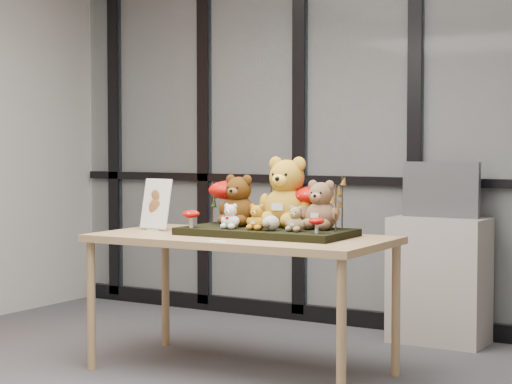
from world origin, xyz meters
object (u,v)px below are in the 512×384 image
Objects in this scene: bear_beige_small at (296,217)px; cabinet at (439,280)px; bear_small_yellow at (257,216)px; mushroom_front_left at (191,218)px; monitor at (441,190)px; plush_cream_hedgehog at (271,222)px; diorama_tray at (266,232)px; bear_brown_medium at (239,198)px; display_table at (242,247)px; mushroom_back_left at (230,200)px; sign_holder at (156,206)px; bear_tan_back at (321,202)px; mushroom_front_right at (317,225)px; mushroom_back_right at (313,205)px; bear_white_bow at (231,215)px; bear_pooh_yellow at (287,188)px.

bear_beige_small reaches higher than cabinet.
bear_small_yellow is 0.23m from bear_beige_small.
monitor is (0.96, 1.49, 0.12)m from mushroom_front_left.
mushroom_front_left is (-0.49, -0.07, 0.01)m from plush_cream_hedgehog.
bear_brown_medium is at bearing 162.88° from diorama_tray.
display_table is at bearing -54.05° from bear_brown_medium.
mushroom_front_left reaches higher than cabinet.
mushroom_back_left is 0.45m from sign_holder.
bear_beige_small is (-0.06, -0.19, -0.07)m from bear_tan_back.
bear_small_yellow is 0.41m from mushroom_front_left.
bear_small_yellow reaches higher than diorama_tray.
bear_beige_small is 0.15m from mushroom_front_right.
mushroom_back_left reaches higher than sign_holder.
mushroom_back_right is (0.34, 0.24, 0.24)m from display_table.
bear_tan_back reaches higher than mushroom_front_left.
bear_brown_medium reaches higher than bear_beige_small.
bear_white_bow is at bearing -176.51° from bear_small_yellow.
mushroom_front_right is at bearing -39.55° from bear_pooh_yellow.
bear_tan_back reaches higher than diorama_tray.
mushroom_front_right is (0.38, -0.12, 0.07)m from diorama_tray.
bear_pooh_yellow reaches higher than mushroom_front_left.
diorama_tray is 3.12× the size of sign_holder.
bear_pooh_yellow is 4.03× the size of mushroom_front_left.
bear_pooh_yellow reaches higher than plush_cream_hedgehog.
bear_pooh_yellow reaches higher than mushroom_front_right.
sign_holder is (-0.80, -0.19, -0.12)m from bear_pooh_yellow.
plush_cream_hedgehog is at bearing 2.03° from bear_white_bow.
mushroom_front_left is (-0.24, -0.05, -0.02)m from bear_white_bow.
sign_holder is 0.60× the size of monitor.
plush_cream_hedgehog is (0.25, 0.01, -0.03)m from bear_white_bow.
display_table is 0.52m from bear_tan_back.
bear_tan_back is 0.75m from mushroom_front_left.
mushroom_front_right is at bearing -59.80° from mushroom_back_right.
bear_brown_medium reaches higher than mushroom_back_left.
bear_pooh_yellow reaches higher than bear_small_yellow.
mushroom_front_left is at bearing -11.38° from sign_holder.
mushroom_back_right is 0.51× the size of monitor.
display_table is at bearing -159.73° from bear_tan_back.
mushroom_back_left reaches higher than diorama_tray.
bear_brown_medium is 0.39m from plush_cream_hedgehog.
bear_pooh_yellow is 4.79× the size of plush_cream_hedgehog.
mushroom_front_right is (0.61, -0.19, -0.12)m from bear_brown_medium.
sign_holder is (-0.95, -0.23, -0.03)m from mushroom_back_right.
mushroom_back_right is at bearing 14.22° from bear_pooh_yellow.
mushroom_back_left reaches higher than cabinet.
diorama_tray is 10.41× the size of plush_cream_hedgehog.
monitor is (0.51, 1.17, -0.05)m from bear_pooh_yellow.
diorama_tray is 0.42m from mushroom_back_left.
bear_beige_small is (0.23, 0.03, -0.00)m from bear_small_yellow.
mushroom_back_left is (-0.22, 0.23, 0.25)m from display_table.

